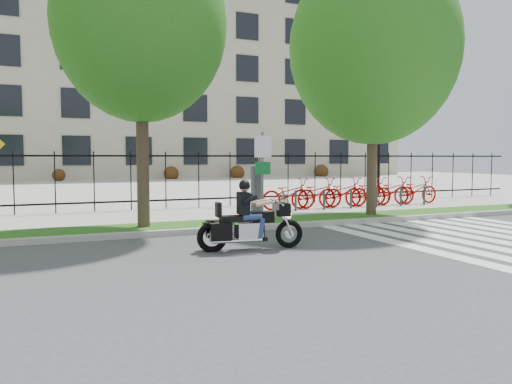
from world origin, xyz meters
name	(u,v)px	position (x,y,z in m)	size (l,w,h in m)	color
ground	(339,259)	(0.00, 0.00, 0.00)	(120.00, 120.00, 0.00)	#3A3A3C
curb	(255,228)	(0.00, 4.10, 0.07)	(60.00, 0.20, 0.15)	#9A9690
grass_verge	(243,224)	(0.00, 4.95, 0.07)	(60.00, 1.50, 0.15)	#255615
sidewalk	(215,214)	(0.00, 7.45, 0.07)	(60.00, 3.50, 0.15)	#9D9B93
plaza	(128,186)	(0.00, 25.00, 0.05)	(80.00, 34.00, 0.10)	#9D9B93
iron_fence	(199,180)	(0.00, 9.20, 1.15)	(30.00, 0.06, 2.00)	black
office_building	(95,77)	(0.00, 44.92, 9.97)	(60.00, 21.90, 20.15)	#B1A78E
lamp_post_right	(379,131)	(10.00, 12.00, 3.21)	(1.06, 0.70, 4.25)	black
street_tree_1	(141,23)	(-2.78, 4.95, 5.35)	(4.39, 4.39, 7.74)	#3C2E20
street_tree_2	(374,47)	(4.39, 4.95, 5.35)	(5.25, 5.25, 8.23)	#3C2E20
bike_share_station	(355,192)	(5.31, 7.20, 0.69)	(7.89, 0.89, 1.50)	#2D2D33
sign_pole_regulatory	(263,165)	(0.45, 4.58, 1.74)	(0.50, 0.09, 2.50)	#59595B
motorcycle_rider	(250,222)	(-1.17, 1.58, 0.59)	(2.31, 0.80, 1.79)	black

